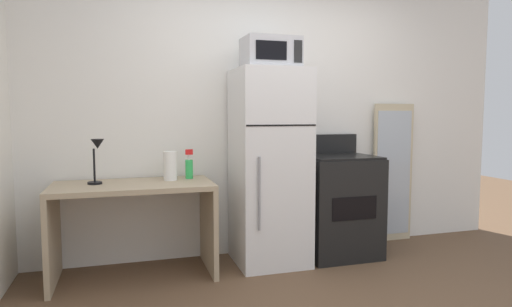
# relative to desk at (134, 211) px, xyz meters

# --- Properties ---
(wall_back_white) EXTENTS (5.00, 0.10, 2.60)m
(wall_back_white) POSITION_rel_desk_xyz_m (1.24, 0.39, 0.77)
(wall_back_white) COLOR white
(wall_back_white) RESTS_ON ground
(desk) EXTENTS (1.24, 0.64, 0.75)m
(desk) POSITION_rel_desk_xyz_m (0.00, 0.00, 0.00)
(desk) COLOR tan
(desk) RESTS_ON ground
(desk_lamp) EXTENTS (0.14, 0.12, 0.35)m
(desk_lamp) POSITION_rel_desk_xyz_m (-0.27, 0.04, 0.46)
(desk_lamp) COLOR black
(desk_lamp) RESTS_ON desk
(spray_bottle) EXTENTS (0.06, 0.06, 0.25)m
(spray_bottle) POSITION_rel_desk_xyz_m (0.46, 0.14, 0.32)
(spray_bottle) COLOR green
(spray_bottle) RESTS_ON desk
(paper_towel_roll) EXTENTS (0.11, 0.11, 0.24)m
(paper_towel_roll) POSITION_rel_desk_xyz_m (0.30, 0.09, 0.34)
(paper_towel_roll) COLOR white
(paper_towel_roll) RESTS_ON desk
(refrigerator) EXTENTS (0.60, 0.63, 1.68)m
(refrigerator) POSITION_rel_desk_xyz_m (1.14, 0.01, 0.31)
(refrigerator) COLOR white
(refrigerator) RESTS_ON ground
(microwave) EXTENTS (0.46, 0.35, 0.26)m
(microwave) POSITION_rel_desk_xyz_m (1.14, -0.01, 1.28)
(microwave) COLOR #B7B7BC
(microwave) RESTS_ON refrigerator
(oven_range) EXTENTS (0.66, 0.61, 1.10)m
(oven_range) POSITION_rel_desk_xyz_m (1.81, 0.02, -0.06)
(oven_range) COLOR black
(oven_range) RESTS_ON ground
(leaning_mirror) EXTENTS (0.44, 0.03, 1.40)m
(leaning_mirror) POSITION_rel_desk_xyz_m (2.56, 0.28, 0.17)
(leaning_mirror) COLOR #C6B793
(leaning_mirror) RESTS_ON ground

